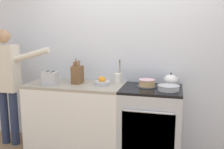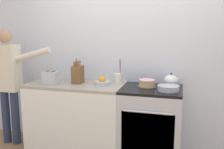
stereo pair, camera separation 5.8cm
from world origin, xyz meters
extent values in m
cube|color=silver|center=(0.00, 0.64, 1.30)|extent=(8.00, 0.04, 2.60)
cube|color=white|center=(-0.67, 0.31, 0.45)|extent=(1.25, 0.62, 0.89)
cube|color=#9E9384|center=(-0.67, 0.31, 0.91)|extent=(1.25, 0.62, 0.03)
cube|color=#B7BABF|center=(0.31, 0.31, 0.45)|extent=(0.72, 0.62, 0.90)
cube|color=black|center=(0.31, 0.01, 0.47)|extent=(0.59, 0.01, 0.49)
cylinder|color=#B7BABF|center=(0.31, -0.02, 0.73)|extent=(0.54, 0.02, 0.02)
cube|color=black|center=(0.31, 0.31, 0.91)|extent=(0.72, 0.62, 0.03)
cylinder|color=#4C4C51|center=(0.25, 0.37, 0.93)|extent=(0.24, 0.24, 0.01)
cylinder|color=tan|center=(0.25, 0.37, 0.95)|extent=(0.19, 0.19, 0.04)
cylinder|color=tan|center=(0.25, 0.37, 0.99)|extent=(0.19, 0.19, 0.04)
cylinder|color=#EFB2C1|center=(0.25, 0.37, 1.01)|extent=(0.20, 0.20, 0.01)
cylinder|color=white|center=(0.53, 0.48, 0.93)|extent=(0.12, 0.12, 0.01)
ellipsoid|color=white|center=(0.53, 0.48, 1.00)|extent=(0.17, 0.17, 0.15)
cone|color=white|center=(0.61, 0.48, 1.03)|extent=(0.08, 0.04, 0.08)
sphere|color=black|center=(0.53, 0.48, 1.08)|extent=(0.02, 0.02, 0.02)
cylinder|color=#B7BABF|center=(0.51, 0.24, 0.95)|extent=(0.24, 0.24, 0.06)
torus|color=#B7BABF|center=(0.51, 0.24, 0.99)|extent=(0.26, 0.26, 0.01)
cube|color=brown|center=(-0.66, 0.35, 1.04)|extent=(0.12, 0.17, 0.23)
cylinder|color=brown|center=(-0.69, 0.31, 1.19)|extent=(0.01, 0.03, 0.06)
cylinder|color=brown|center=(-0.66, 0.31, 1.19)|extent=(0.01, 0.03, 0.06)
cylinder|color=brown|center=(-0.62, 0.30, 1.19)|extent=(0.01, 0.04, 0.08)
cylinder|color=brown|center=(-0.69, 0.35, 1.18)|extent=(0.01, 0.03, 0.06)
cylinder|color=brown|center=(-0.66, 0.34, 1.19)|extent=(0.01, 0.03, 0.07)
cylinder|color=brown|center=(-0.62, 0.34, 1.19)|extent=(0.01, 0.03, 0.07)
cylinder|color=brown|center=(-0.69, 0.38, 1.20)|extent=(0.01, 0.04, 0.10)
cylinder|color=silver|center=(-0.14, 0.47, 0.99)|extent=(0.11, 0.11, 0.13)
cylinder|color=black|center=(-0.12, 0.48, 1.11)|extent=(0.01, 0.04, 0.27)
cylinder|color=#A37A51|center=(-0.12, 0.47, 1.09)|extent=(0.01, 0.06, 0.24)
cylinder|color=#B7BABF|center=(-0.32, 0.34, 0.95)|extent=(0.20, 0.20, 0.05)
sphere|color=orange|center=(-0.33, 0.34, 1.00)|extent=(0.08, 0.08, 0.08)
sphere|color=orange|center=(-0.31, 0.33, 0.99)|extent=(0.08, 0.08, 0.08)
cube|color=#B7BABF|center=(-0.96, 0.17, 1.01)|extent=(0.18, 0.13, 0.17)
cube|color=black|center=(-0.99, 0.17, 1.10)|extent=(0.02, 0.09, 0.00)
cube|color=black|center=(-0.92, 0.17, 1.10)|extent=(0.02, 0.09, 0.00)
cube|color=black|center=(-1.06, 0.17, 1.05)|extent=(0.02, 0.02, 0.01)
cylinder|color=#283351|center=(-1.76, 0.26, 0.39)|extent=(0.11, 0.11, 0.78)
cylinder|color=#283351|center=(-1.60, 0.26, 0.39)|extent=(0.11, 0.11, 0.78)
cube|color=beige|center=(-1.68, 0.26, 1.10)|extent=(0.34, 0.20, 0.64)
cylinder|color=beige|center=(-1.27, 0.26, 1.29)|extent=(0.55, 0.08, 0.22)
sphere|color=tan|center=(-1.68, 0.26, 1.53)|extent=(0.19, 0.19, 0.19)
camera|label=1|loc=(0.58, -2.64, 1.62)|focal=40.00mm
camera|label=2|loc=(0.64, -2.63, 1.62)|focal=40.00mm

